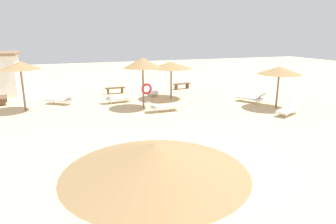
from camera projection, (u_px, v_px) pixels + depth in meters
ground_plane at (197, 165)px, 10.51m from camera, size 80.00×80.00×0.00m
parasol_0 at (279, 70)px, 17.99m from camera, size 2.63×2.63×2.58m
parasol_1 at (143, 63)px, 17.90m from camera, size 2.31×2.31×3.12m
parasol_2 at (20, 66)px, 17.22m from camera, size 2.34×2.34×2.95m
parasol_3 at (171, 65)px, 20.66m from camera, size 3.00×3.00×2.62m
parasol_4 at (155, 159)px, 4.45m from camera, size 2.85×2.85×2.94m
lounger_0 at (251, 98)px, 20.00m from camera, size 1.56×1.93×0.73m
lounger_1 at (117, 98)px, 19.91m from camera, size 1.93×0.94×0.80m
lounger_2 at (61, 100)px, 19.46m from camera, size 1.90×1.61×0.74m
lounger_3 at (153, 91)px, 22.48m from camera, size 1.09×2.01×0.65m
lounger_5 at (289, 109)px, 16.98m from camera, size 1.97×1.37×0.76m
lounger_6 at (163, 106)px, 17.66m from camera, size 1.92×0.67×0.64m
bench_0 at (115, 89)px, 22.92m from camera, size 1.51×0.46×0.49m
bench_1 at (3, 99)px, 19.54m from camera, size 0.50×1.52×0.49m
bench_2 at (182, 85)px, 24.81m from camera, size 1.55×0.65×0.49m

